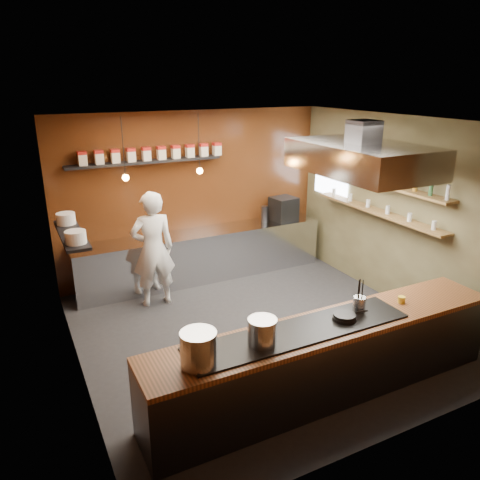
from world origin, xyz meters
TOP-DOWN VIEW (x-y plane):
  - floor at (0.00, 0.00)m, footprint 5.00×5.00m
  - back_wall at (0.00, 2.50)m, footprint 5.00×0.00m
  - left_wall at (-2.50, 0.00)m, footprint 0.00×5.00m
  - right_wall at (2.50, 0.00)m, footprint 0.00×5.00m
  - ceiling at (0.00, 0.00)m, footprint 5.00×5.00m
  - window_pane at (2.45, 1.70)m, footprint 0.00×1.00m
  - prep_counter at (0.00, 2.17)m, footprint 4.60×0.65m
  - pass_counter at (-0.00, -1.60)m, footprint 4.40×0.72m
  - tin_shelf at (-0.90, 2.36)m, footprint 2.60×0.26m
  - plate_shelf at (-2.34, 1.00)m, footprint 0.30×1.40m
  - bottle_shelf_upper at (2.34, 0.30)m, footprint 0.26×2.80m
  - bottle_shelf_lower at (2.34, 0.30)m, footprint 0.26×2.80m
  - extractor_hood at (1.30, -0.40)m, footprint 1.20×2.00m
  - pendant_left at (-1.40, 1.70)m, footprint 0.10×0.10m
  - pendant_right at (-0.20, 1.70)m, footprint 0.10×0.10m
  - storage_tins at (-0.75, 2.36)m, footprint 2.43×0.13m
  - plate_stacks at (-2.34, 1.00)m, footprint 0.26×1.16m
  - bottles at (2.34, 0.30)m, footprint 0.06×2.66m
  - wine_glasses at (2.34, 0.30)m, footprint 0.07×2.37m
  - stockpot_large at (-1.61, -1.69)m, footprint 0.44×0.44m
  - stockpot_small at (-0.90, -1.65)m, footprint 0.37×0.37m
  - utensil_crock at (0.45, -1.54)m, footprint 0.17×0.17m
  - frying_pan at (0.19, -1.62)m, footprint 0.44×0.27m
  - butter_jar at (1.10, -1.57)m, footprint 0.09×0.09m
  - espresso_machine at (1.70, 2.15)m, footprint 0.49×0.47m
  - chef at (-1.09, 1.55)m, footprint 0.71×0.49m

SIDE VIEW (x-z plane):
  - floor at x=0.00m, z-range 0.00..0.00m
  - prep_counter at x=0.00m, z-range 0.00..0.90m
  - pass_counter at x=0.00m, z-range 0.00..0.94m
  - chef at x=-1.09m, z-range 0.00..1.89m
  - butter_jar at x=1.10m, z-range 0.92..1.00m
  - frying_pan at x=0.19m, z-range 0.94..1.01m
  - utensil_crock at x=0.45m, z-range 0.94..1.13m
  - stockpot_small at x=-0.90m, z-range 0.94..1.22m
  - stockpot_large at x=-1.61m, z-range 0.94..1.28m
  - espresso_machine at x=1.70m, z-range 0.90..1.35m
  - bottle_shelf_lower at x=2.34m, z-range 1.43..1.47m
  - back_wall at x=0.00m, z-range -1.00..4.00m
  - left_wall at x=-2.50m, z-range -1.00..4.00m
  - right_wall at x=2.50m, z-range -1.00..4.00m
  - wine_glasses at x=2.34m, z-range 1.47..1.60m
  - plate_shelf at x=-2.34m, z-range 1.53..1.57m
  - plate_stacks at x=-2.34m, z-range 1.57..1.73m
  - window_pane at x=2.45m, z-range 1.40..2.40m
  - bottle_shelf_upper at x=2.34m, z-range 1.90..1.94m
  - bottles at x=2.34m, z-range 1.94..2.18m
  - pendant_left at x=-1.40m, z-range 1.68..2.63m
  - pendant_right at x=-0.20m, z-range 1.68..2.63m
  - tin_shelf at x=-0.90m, z-range 2.18..2.22m
  - storage_tins at x=-0.75m, z-range 2.22..2.44m
  - extractor_hood at x=1.30m, z-range 2.15..2.87m
  - ceiling at x=0.00m, z-range 3.00..3.00m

